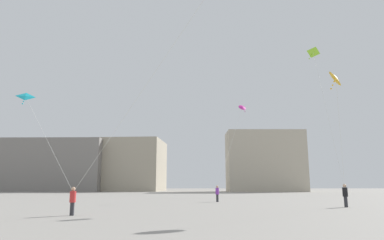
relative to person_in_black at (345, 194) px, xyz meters
name	(u,v)px	position (x,y,z in m)	size (l,w,h in m)	color
person_in_black	(345,194)	(0.00, 0.00, 0.00)	(0.39, 0.39, 1.79)	#2D2D33
person_in_red	(73,200)	(-18.83, -7.56, -0.09)	(0.35, 0.35, 1.62)	#2D2D33
person_in_purple	(217,193)	(-9.65, 7.95, -0.08)	(0.36, 0.36, 1.64)	#2D2D33
kite_magenta_diamond	(242,108)	(-6.23, 12.83, 9.91)	(4.06, 5.49, 10.12)	#D12899
kite_lime_delta	(314,56)	(-0.35, 3.80, 13.06)	(1.35, 4.42, 13.44)	#8CD12D
kite_cyan_delta	(26,99)	(-23.87, -4.20, 6.82)	(5.73, 3.88, 6.98)	#1EB2C6
kite_amber_diamond	(336,79)	(-2.50, -6.02, 7.59)	(3.09, 6.75, 7.85)	yellow
building_left_hall	(52,166)	(-49.04, 59.03, 5.50)	(27.08, 12.05, 12.95)	gray
building_centre_hall	(127,166)	(-31.04, 64.07, 5.72)	(20.21, 17.77, 13.39)	#A39984
building_right_hall	(265,161)	(4.96, 58.19, 6.44)	(18.98, 9.85, 14.84)	#B2A893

